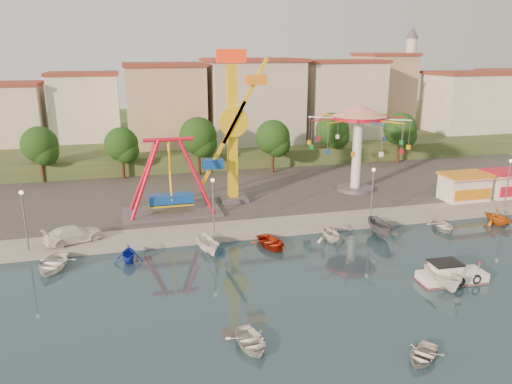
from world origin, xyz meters
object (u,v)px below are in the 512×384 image
object	(u,v)px
rowboat_a	(250,341)
kamikaze_tower	(235,131)
wave_swinger	(358,128)
pirate_ship_ride	(170,178)
cabin_motorboat	(450,276)
skiff	(442,278)
van	(74,234)

from	to	relation	value
rowboat_a	kamikaze_tower	bearing A→B (deg)	72.65
wave_swinger	rowboat_a	distance (m)	35.37
wave_swinger	kamikaze_tower	bearing A→B (deg)	-177.35
wave_swinger	rowboat_a	world-z (taller)	wave_swinger
pirate_ship_ride	cabin_motorboat	xyz separation A→B (m)	(19.11, -20.11, -3.91)
pirate_ship_ride	kamikaze_tower	world-z (taller)	kamikaze_tower
wave_swinger	skiff	bearing A→B (deg)	-100.42
pirate_ship_ride	rowboat_a	bearing A→B (deg)	-84.73
rowboat_a	skiff	size ratio (longest dim) A/B	0.89
cabin_motorboat	pirate_ship_ride	bearing A→B (deg)	135.65
kamikaze_tower	cabin_motorboat	bearing A→B (deg)	-62.84
pirate_ship_ride	rowboat_a	distance (m)	25.07
skiff	wave_swinger	bearing A→B (deg)	77.04
kamikaze_tower	cabin_motorboat	world-z (taller)	kamikaze_tower
wave_swinger	rowboat_a	bearing A→B (deg)	-125.63
van	kamikaze_tower	bearing A→B (deg)	-84.49
cabin_motorboat	van	size ratio (longest dim) A/B	1.03
pirate_ship_ride	van	bearing A→B (deg)	-147.70
kamikaze_tower	van	world-z (taller)	kamikaze_tower
pirate_ship_ride	rowboat_a	world-z (taller)	pirate_ship_ride
pirate_ship_ride	wave_swinger	bearing A→B (deg)	8.63
wave_swinger	cabin_motorboat	bearing A→B (deg)	-97.88
wave_swinger	rowboat_a	size ratio (longest dim) A/B	3.35
van	wave_swinger	bearing A→B (deg)	-95.39
pirate_ship_ride	wave_swinger	world-z (taller)	wave_swinger
rowboat_a	van	bearing A→B (deg)	114.53
pirate_ship_ride	skiff	world-z (taller)	pirate_ship_ride
skiff	van	distance (m)	30.96
wave_swinger	rowboat_a	xyz separation A→B (m)	(-20.09, -28.03, -7.84)
wave_swinger	van	distance (m)	33.55
kamikaze_tower	van	xyz separation A→B (m)	(-16.56, -8.49, -7.21)
wave_swinger	van	world-z (taller)	wave_swinger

